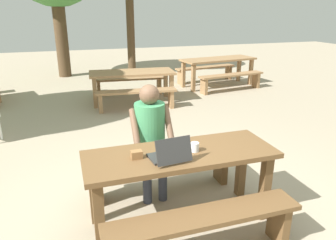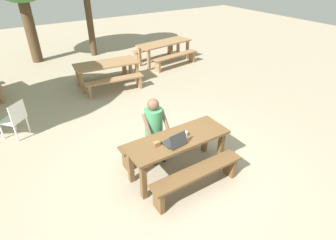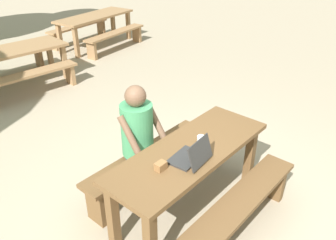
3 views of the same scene
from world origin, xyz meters
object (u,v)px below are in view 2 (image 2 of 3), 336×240
(picnic_table_front, at_px, (178,144))
(coffee_mug, at_px, (185,134))
(plastic_chair, at_px, (15,119))
(picnic_table_rear, at_px, (107,66))
(person_seated, at_px, (155,125))
(laptop, at_px, (175,141))
(small_pouch, at_px, (157,144))
(picnic_table_mid, at_px, (164,45))

(picnic_table_front, xyz_separation_m, coffee_mug, (0.14, -0.02, 0.17))
(plastic_chair, height_order, picnic_table_rear, plastic_chair)
(person_seated, bearing_deg, picnic_table_front, -74.92)
(laptop, xyz_separation_m, small_pouch, (-0.28, 0.13, -0.02))
(picnic_table_mid, bearing_deg, person_seated, -131.85)
(small_pouch, bearing_deg, picnic_table_front, -0.26)
(laptop, relative_size, picnic_table_mid, 0.17)
(small_pouch, distance_m, coffee_mug, 0.57)
(small_pouch, xyz_separation_m, person_seated, (0.28, 0.55, -0.03))
(person_seated, bearing_deg, picnic_table_rear, 81.06)
(small_pouch, xyz_separation_m, coffee_mug, (0.57, -0.03, 0.01))
(laptop, bearing_deg, plastic_chair, -60.26)
(coffee_mug, bearing_deg, small_pouch, 177.39)
(picnic_table_front, distance_m, plastic_chair, 3.72)
(picnic_table_mid, bearing_deg, plastic_chair, -163.36)
(picnic_table_front, height_order, laptop, laptop)
(picnic_table_rear, bearing_deg, small_pouch, -96.49)
(small_pouch, distance_m, picnic_table_rear, 4.62)
(small_pouch, bearing_deg, coffee_mug, -2.61)
(plastic_chair, bearing_deg, person_seated, 90.45)
(laptop, relative_size, small_pouch, 3.54)
(small_pouch, height_order, person_seated, person_seated)
(plastic_chair, bearing_deg, small_pouch, 80.72)
(person_seated, bearing_deg, picnic_table_mid, 56.22)
(picnic_table_front, height_order, picnic_table_mid, picnic_table_mid)
(picnic_table_front, relative_size, small_pouch, 18.06)
(coffee_mug, xyz_separation_m, picnic_table_rear, (0.34, 4.55, -0.20))
(picnic_table_front, height_order, picnic_table_rear, picnic_table_front)
(plastic_chair, bearing_deg, picnic_table_mid, 162.44)
(picnic_table_rear, bearing_deg, laptop, -92.83)
(laptop, distance_m, small_pouch, 0.31)
(laptop, xyz_separation_m, picnic_table_rear, (0.63, 4.66, -0.22))
(picnic_table_rear, bearing_deg, picnic_table_front, -91.13)
(coffee_mug, distance_m, plastic_chair, 3.83)
(plastic_chair, height_order, picnic_table_mid, plastic_chair)
(picnic_table_front, height_order, small_pouch, small_pouch)
(small_pouch, xyz_separation_m, picnic_table_mid, (3.51, 5.38, -0.15))
(plastic_chair, relative_size, picnic_table_rear, 0.43)
(person_seated, xyz_separation_m, picnic_table_mid, (3.23, 4.83, -0.12))
(plastic_chair, xyz_separation_m, picnic_table_rear, (2.79, 1.63, 0.16))
(picnic_table_front, distance_m, picnic_table_rear, 4.56)
(laptop, distance_m, person_seated, 0.69)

